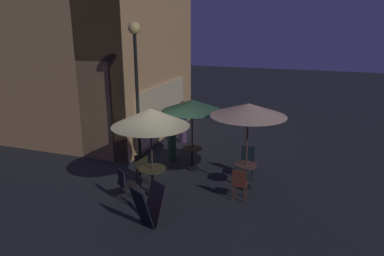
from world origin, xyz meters
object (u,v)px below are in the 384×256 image
at_px(patio_umbrella_1, 150,117).
at_px(patron_standing_1, 172,135).
at_px(cafe_chair_3, 240,182).
at_px(street_lamp_near_corner, 136,69).
at_px(cafe_chair_1, 125,182).
at_px(patron_standing_0, 183,122).
at_px(patio_umbrella_0, 192,106).
at_px(cafe_chair_2, 248,159).
at_px(cafe_table_1, 152,175).
at_px(patio_umbrella_2, 248,110).
at_px(cafe_table_0, 192,155).
at_px(cafe_chair_0, 143,166).
at_px(menu_sandwich_board, 148,206).
at_px(cafe_table_2, 246,172).

height_order(patio_umbrella_1, patron_standing_1, patio_umbrella_1).
relative_size(patio_umbrella_1, patron_standing_1, 1.37).
bearing_deg(cafe_chair_3, street_lamp_near_corner, 80.22).
height_order(patio_umbrella_1, cafe_chair_1, patio_umbrella_1).
distance_m(street_lamp_near_corner, patron_standing_0, 4.33).
height_order(patio_umbrella_0, cafe_chair_2, patio_umbrella_0).
xyz_separation_m(cafe_table_1, patio_umbrella_2, (1.23, -2.39, 1.77)).
bearing_deg(cafe_table_1, street_lamp_near_corner, 42.26).
height_order(street_lamp_near_corner, cafe_table_1, street_lamp_near_corner).
distance_m(cafe_table_0, cafe_chair_0, 1.83).
bearing_deg(cafe_chair_2, cafe_table_0, -97.56).
bearing_deg(cafe_table_1, patio_umbrella_1, 180.00).
distance_m(menu_sandwich_board, patron_standing_1, 4.29).
xyz_separation_m(cafe_chair_2, patron_standing_1, (0.55, 2.79, 0.33)).
bearing_deg(street_lamp_near_corner, cafe_chair_2, -71.72).
distance_m(cafe_chair_2, cafe_chair_3, 1.64).
bearing_deg(patron_standing_0, cafe_chair_2, 74.24).
relative_size(cafe_table_1, cafe_chair_3, 0.85).
distance_m(menu_sandwich_board, patio_umbrella_0, 3.94).
height_order(street_lamp_near_corner, cafe_chair_1, street_lamp_near_corner).
height_order(patio_umbrella_2, cafe_chair_3, patio_umbrella_2).
relative_size(cafe_table_2, patron_standing_0, 0.43).
relative_size(cafe_chair_1, patron_standing_0, 0.54).
bearing_deg(cafe_chair_2, menu_sandwich_board, -32.14).
distance_m(cafe_chair_2, patron_standing_0, 3.99).
bearing_deg(cafe_chair_2, patron_standing_0, -135.74).
bearing_deg(cafe_chair_3, cafe_table_0, 49.80).
xyz_separation_m(cafe_table_2, patio_umbrella_0, (0.84, 1.94, 1.65)).
bearing_deg(patron_standing_1, cafe_chair_2, 6.05).
bearing_deg(cafe_table_0, menu_sandwich_board, -177.29).
relative_size(patron_standing_0, patron_standing_1, 0.94).
distance_m(cafe_table_0, cafe_chair_3, 2.55).
bearing_deg(patron_standing_0, cafe_table_0, 50.03).
distance_m(cafe_table_1, cafe_chair_3, 2.42).
bearing_deg(patio_umbrella_1, patio_umbrella_2, -62.75).
xyz_separation_m(cafe_chair_2, patron_standing_0, (2.48, 3.10, 0.28)).
bearing_deg(patio_umbrella_0, street_lamp_near_corner, 128.32).
height_order(cafe_table_0, cafe_chair_3, cafe_chair_3).
bearing_deg(patio_umbrella_2, cafe_table_1, 117.25).
relative_size(cafe_table_2, patio_umbrella_2, 0.29).
distance_m(menu_sandwich_board, cafe_chair_3, 2.62).
bearing_deg(cafe_chair_0, cafe_chair_1, -41.22).
xyz_separation_m(patio_umbrella_0, patio_umbrella_1, (-2.07, 0.45, 0.09)).
bearing_deg(cafe_chair_2, street_lamp_near_corner, -78.80).
relative_size(cafe_chair_3, patron_standing_1, 0.50).
xyz_separation_m(patio_umbrella_2, patron_standing_1, (1.38, 2.89, -1.43)).
bearing_deg(cafe_chair_0, cafe_chair_2, 70.53).
distance_m(cafe_chair_0, patron_standing_1, 2.07).
relative_size(cafe_table_1, patio_umbrella_1, 0.31).
xyz_separation_m(patio_umbrella_1, cafe_chair_0, (0.58, 0.61, -1.71)).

